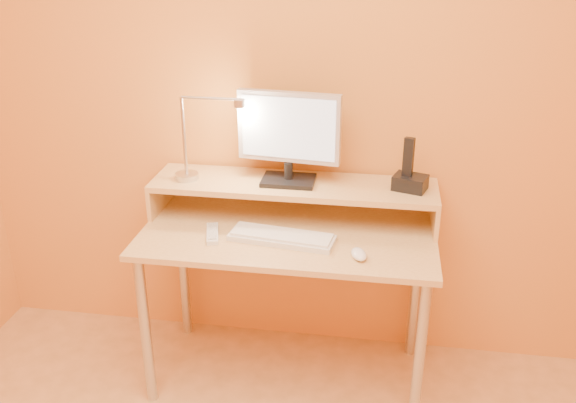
% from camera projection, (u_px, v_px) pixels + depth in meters
% --- Properties ---
extents(wall_back, '(3.00, 0.04, 2.50)m').
position_uv_depth(wall_back, '(300.00, 86.00, 2.61)').
color(wall_back, '#D28A3C').
rests_on(wall_back, floor).
extents(desk_leg_fl, '(0.04, 0.04, 0.69)m').
position_uv_depth(desk_leg_fl, '(146.00, 331.00, 2.54)').
color(desk_leg_fl, '#BDBDBD').
rests_on(desk_leg_fl, floor).
extents(desk_leg_fr, '(0.04, 0.04, 0.69)m').
position_uv_depth(desk_leg_fr, '(419.00, 358.00, 2.38)').
color(desk_leg_fr, '#BDBDBD').
rests_on(desk_leg_fr, floor).
extents(desk_leg_bl, '(0.04, 0.04, 0.69)m').
position_uv_depth(desk_leg_bl, '(183.00, 271.00, 2.99)').
color(desk_leg_bl, '#BDBDBD').
rests_on(desk_leg_bl, floor).
extents(desk_leg_br, '(0.04, 0.04, 0.69)m').
position_uv_depth(desk_leg_br, '(415.00, 290.00, 2.83)').
color(desk_leg_br, '#BDBDBD').
rests_on(desk_leg_br, floor).
extents(desk_lower, '(1.20, 0.60, 0.02)m').
position_uv_depth(desk_lower, '(288.00, 235.00, 2.54)').
color(desk_lower, '#E6B87C').
rests_on(desk_lower, floor).
extents(shelf_riser_left, '(0.02, 0.30, 0.14)m').
position_uv_depth(shelf_riser_left, '(161.00, 194.00, 2.73)').
color(shelf_riser_left, '#E6B87C').
rests_on(shelf_riser_left, desk_lower).
extents(shelf_riser_right, '(0.02, 0.30, 0.14)m').
position_uv_depth(shelf_riser_right, '(435.00, 212.00, 2.56)').
color(shelf_riser_right, '#E6B87C').
rests_on(shelf_riser_right, desk_lower).
extents(desk_shelf, '(1.20, 0.30, 0.02)m').
position_uv_depth(desk_shelf, '(293.00, 185.00, 2.61)').
color(desk_shelf, '#E6B87C').
rests_on(desk_shelf, desk_lower).
extents(monitor_foot, '(0.22, 0.16, 0.02)m').
position_uv_depth(monitor_foot, '(288.00, 180.00, 2.60)').
color(monitor_foot, black).
rests_on(monitor_foot, desk_shelf).
extents(monitor_neck, '(0.04, 0.04, 0.07)m').
position_uv_depth(monitor_neck, '(288.00, 171.00, 2.59)').
color(monitor_neck, black).
rests_on(monitor_neck, monitor_foot).
extents(monitor_panel, '(0.43, 0.08, 0.29)m').
position_uv_depth(monitor_panel, '(289.00, 127.00, 2.52)').
color(monitor_panel, silver).
rests_on(monitor_panel, monitor_neck).
extents(monitor_back, '(0.38, 0.05, 0.25)m').
position_uv_depth(monitor_back, '(290.00, 125.00, 2.54)').
color(monitor_back, black).
rests_on(monitor_back, monitor_panel).
extents(monitor_screen, '(0.39, 0.05, 0.25)m').
position_uv_depth(monitor_screen, '(288.00, 128.00, 2.51)').
color(monitor_screen, silver).
rests_on(monitor_screen, monitor_panel).
extents(lamp_base, '(0.10, 0.10, 0.02)m').
position_uv_depth(lamp_base, '(187.00, 176.00, 2.64)').
color(lamp_base, '#BDBDBD').
rests_on(lamp_base, desk_shelf).
extents(lamp_post, '(0.01, 0.01, 0.33)m').
position_uv_depth(lamp_post, '(184.00, 136.00, 2.57)').
color(lamp_post, '#BDBDBD').
rests_on(lamp_post, lamp_base).
extents(lamp_arm, '(0.24, 0.01, 0.01)m').
position_uv_depth(lamp_arm, '(210.00, 98.00, 2.48)').
color(lamp_arm, '#BDBDBD').
rests_on(lamp_arm, lamp_post).
extents(lamp_head, '(0.04, 0.04, 0.03)m').
position_uv_depth(lamp_head, '(239.00, 103.00, 2.47)').
color(lamp_head, '#BDBDBD').
rests_on(lamp_head, lamp_arm).
extents(lamp_bulb, '(0.03, 0.03, 0.00)m').
position_uv_depth(lamp_bulb, '(240.00, 107.00, 2.48)').
color(lamp_bulb, '#FFEAC6').
rests_on(lamp_bulb, lamp_head).
extents(phone_dock, '(0.15, 0.14, 0.06)m').
position_uv_depth(phone_dock, '(410.00, 183.00, 2.52)').
color(phone_dock, black).
rests_on(phone_dock, desk_shelf).
extents(phone_handset, '(0.05, 0.04, 0.16)m').
position_uv_depth(phone_handset, '(408.00, 157.00, 2.48)').
color(phone_handset, black).
rests_on(phone_handset, phone_dock).
extents(phone_led, '(0.01, 0.00, 0.04)m').
position_uv_depth(phone_led, '(422.00, 188.00, 2.47)').
color(phone_led, blue).
rests_on(phone_led, phone_dock).
extents(keyboard, '(0.43, 0.19, 0.02)m').
position_uv_depth(keyboard, '(282.00, 238.00, 2.46)').
color(keyboard, silver).
rests_on(keyboard, desk_lower).
extents(mouse, '(0.08, 0.11, 0.03)m').
position_uv_depth(mouse, '(359.00, 254.00, 2.33)').
color(mouse, white).
rests_on(mouse, desk_lower).
extents(remote_control, '(0.09, 0.18, 0.02)m').
position_uv_depth(remote_control, '(212.00, 234.00, 2.50)').
color(remote_control, silver).
rests_on(remote_control, desk_lower).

